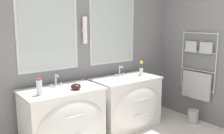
{
  "coord_description": "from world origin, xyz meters",
  "views": [
    {
      "loc": [
        -1.84,
        -1.29,
        1.64
      ],
      "look_at": [
        0.12,
        1.35,
        1.04
      ],
      "focal_mm": 40.0,
      "sensor_mm": 36.0,
      "label": 1
    }
  ],
  "objects_px": {
    "flower_vase": "(141,69)",
    "toiletry_bottle": "(39,87)",
    "waste_bin": "(193,116)",
    "amenity_bowl": "(76,87)",
    "vanity_left": "(64,118)",
    "vanity_right": "(127,103)"
  },
  "relations": [
    {
      "from": "flower_vase",
      "to": "toiletry_bottle",
      "type": "bearing_deg",
      "value": -176.73
    },
    {
      "from": "amenity_bowl",
      "to": "waste_bin",
      "type": "xyz_separation_m",
      "value": [
        1.92,
        -0.42,
        -0.71
      ]
    },
    {
      "from": "toiletry_bottle",
      "to": "amenity_bowl",
      "type": "relative_size",
      "value": 1.54
    },
    {
      "from": "waste_bin",
      "to": "amenity_bowl",
      "type": "bearing_deg",
      "value": 167.75
    },
    {
      "from": "toiletry_bottle",
      "to": "amenity_bowl",
      "type": "distance_m",
      "value": 0.46
    },
    {
      "from": "vanity_right",
      "to": "waste_bin",
      "type": "distance_m",
      "value": 1.14
    },
    {
      "from": "amenity_bowl",
      "to": "flower_vase",
      "type": "bearing_deg",
      "value": 6.17
    },
    {
      "from": "flower_vase",
      "to": "waste_bin",
      "type": "relative_size",
      "value": 1.1
    },
    {
      "from": "vanity_left",
      "to": "toiletry_bottle",
      "type": "relative_size",
      "value": 5.07
    },
    {
      "from": "amenity_bowl",
      "to": "flower_vase",
      "type": "xyz_separation_m",
      "value": [
        1.26,
        0.14,
        0.06
      ]
    },
    {
      "from": "amenity_bowl",
      "to": "vanity_left",
      "type": "bearing_deg",
      "value": 144.37
    },
    {
      "from": "vanity_left",
      "to": "toiletry_bottle",
      "type": "distance_m",
      "value": 0.58
    },
    {
      "from": "toiletry_bottle",
      "to": "amenity_bowl",
      "type": "xyz_separation_m",
      "value": [
        0.46,
        -0.04,
        -0.06
      ]
    },
    {
      "from": "vanity_left",
      "to": "vanity_right",
      "type": "distance_m",
      "value": 1.08
    },
    {
      "from": "vanity_left",
      "to": "flower_vase",
      "type": "bearing_deg",
      "value": 1.53
    },
    {
      "from": "toiletry_bottle",
      "to": "flower_vase",
      "type": "distance_m",
      "value": 1.72
    },
    {
      "from": "vanity_left",
      "to": "waste_bin",
      "type": "relative_size",
      "value": 4.72
    },
    {
      "from": "amenity_bowl",
      "to": "waste_bin",
      "type": "distance_m",
      "value": 2.09
    },
    {
      "from": "vanity_left",
      "to": "flower_vase",
      "type": "height_order",
      "value": "flower_vase"
    },
    {
      "from": "vanity_left",
      "to": "amenity_bowl",
      "type": "relative_size",
      "value": 7.82
    },
    {
      "from": "vanity_left",
      "to": "vanity_right",
      "type": "xyz_separation_m",
      "value": [
        1.08,
        0.0,
        0.0
      ]
    },
    {
      "from": "vanity_left",
      "to": "toiletry_bottle",
      "type": "height_order",
      "value": "toiletry_bottle"
    }
  ]
}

